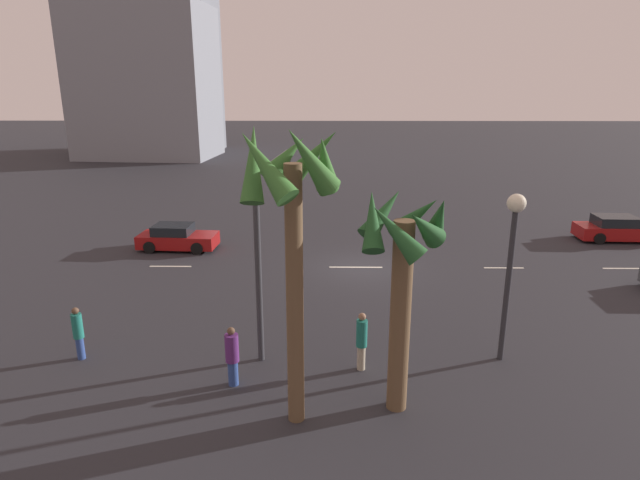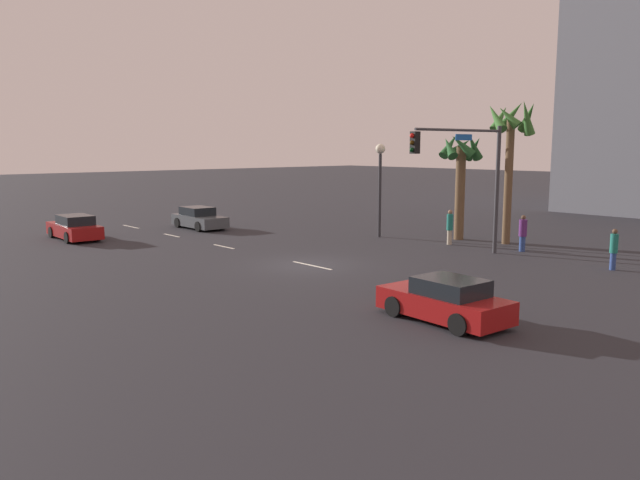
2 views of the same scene
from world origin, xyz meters
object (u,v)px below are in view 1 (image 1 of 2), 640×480
at_px(building_1, 146,83).
at_px(building_2, 146,26).
at_px(streetlamp, 512,245).
at_px(pedestrian_1, 362,340).
at_px(pedestrian_0, 78,332).
at_px(car_1, 177,238).
at_px(palm_tree_1, 403,257).
at_px(traffic_signal, 270,215).
at_px(car_2, 618,229).
at_px(pedestrian_2, 232,355).
at_px(palm_tree_0, 292,203).

height_order(building_1, building_2, building_2).
height_order(streetlamp, pedestrian_1, streetlamp).
distance_m(pedestrian_0, building_2, 58.86).
bearing_deg(pedestrian_1, pedestrian_0, -3.40).
height_order(car_1, palm_tree_1, palm_tree_1).
bearing_deg(palm_tree_1, traffic_signal, -50.26).
bearing_deg(traffic_signal, car_1, -57.91).
bearing_deg(building_2, palm_tree_1, 113.62).
relative_size(traffic_signal, building_2, 0.20).
height_order(streetlamp, palm_tree_1, palm_tree_1).
xyz_separation_m(car_2, building_2, (39.10, -41.23, 14.91)).
xyz_separation_m(streetlamp, pedestrian_2, (8.29, 1.62, -2.88)).
bearing_deg(building_2, car_1, 109.23).
distance_m(pedestrian_0, pedestrian_2, 5.35).
bearing_deg(streetlamp, palm_tree_1, 35.96).
height_order(pedestrian_1, pedestrian_2, pedestrian_1).
distance_m(palm_tree_0, building_1, 56.91).
height_order(car_2, palm_tree_0, palm_tree_0).
bearing_deg(building_1, car_2, 141.29).
height_order(car_1, car_2, car_2).
distance_m(car_1, building_2, 48.06).
distance_m(palm_tree_0, palm_tree_1, 3.16).
height_order(car_1, pedestrian_2, pedestrian_2).
xyz_separation_m(car_2, building_1, (38.04, -35.97, 8.07)).
relative_size(car_1, palm_tree_0, 0.54).
distance_m(streetlamp, palm_tree_0, 7.44).
bearing_deg(streetlamp, pedestrian_2, 11.08).
relative_size(pedestrian_0, palm_tree_1, 0.29).
bearing_deg(pedestrian_2, traffic_signal, -102.97).
xyz_separation_m(palm_tree_1, building_1, (23.51, -52.30, 4.40)).
distance_m(streetlamp, pedestrian_2, 8.93).
bearing_deg(pedestrian_2, car_1, -68.28).
height_order(streetlamp, building_2, building_2).
relative_size(car_2, traffic_signal, 0.75).
distance_m(car_2, pedestrian_0, 27.97).
bearing_deg(pedestrian_0, building_1, -74.58).
xyz_separation_m(traffic_signal, streetlamp, (-7.48, 1.91, -0.44)).
distance_m(streetlamp, building_1, 56.80).
bearing_deg(pedestrian_1, palm_tree_1, 112.85).
xyz_separation_m(pedestrian_0, palm_tree_1, (-9.77, 2.50, 3.37)).
xyz_separation_m(pedestrian_1, pedestrian_2, (3.79, 0.93, -0.04)).
height_order(pedestrian_0, palm_tree_0, palm_tree_0).
xyz_separation_m(traffic_signal, pedestrian_0, (5.96, 2.08, -3.34)).
relative_size(traffic_signal, palm_tree_0, 0.80).
bearing_deg(traffic_signal, streetlamp, 165.64).
bearing_deg(pedestrian_1, pedestrian_2, 13.80).
bearing_deg(traffic_signal, pedestrian_1, 138.77).
bearing_deg(palm_tree_0, car_1, -64.26).
height_order(pedestrian_2, palm_tree_1, palm_tree_1).
relative_size(pedestrian_1, palm_tree_1, 0.31).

